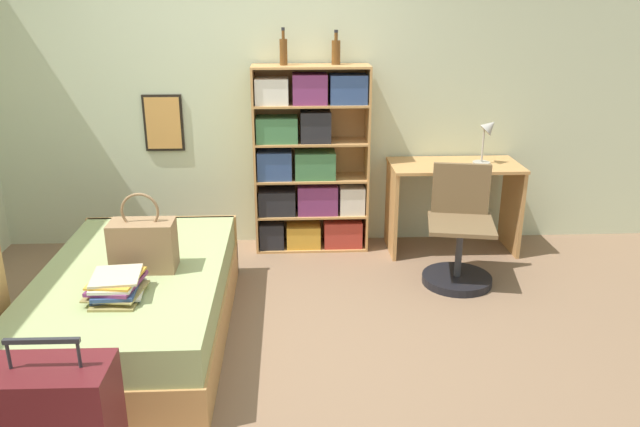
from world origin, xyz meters
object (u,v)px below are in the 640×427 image
at_px(bottle_brown, 336,51).
at_px(bottle_green, 283,51).
at_px(bed, 136,303).
at_px(handbag, 143,245).
at_px(desk, 453,192).
at_px(desk_lamp, 488,133).
at_px(desk_chair, 459,247).
at_px(bookcase, 308,165).
at_px(book_stack_on_bed, 117,286).

bearing_deg(bottle_brown, bottle_green, -175.36).
distance_m(bed, bottle_brown, 2.46).
bearing_deg(handbag, desk, 31.24).
distance_m(desk_lamp, desk_chair, 1.02).
bearing_deg(desk_lamp, desk, 177.96).
distance_m(bottle_brown, desk_lamp, 1.39).
height_order(handbag, bottle_green, bottle_green).
bearing_deg(desk_chair, bottle_brown, 138.60).
distance_m(bed, bottle_green, 2.24).
height_order(bookcase, bottle_brown, bottle_brown).
relative_size(book_stack_on_bed, bottle_green, 1.34).
height_order(desk, desk_chair, desk_chair).
bearing_deg(desk_chair, bottle_green, 150.16).
relative_size(book_stack_on_bed, desk_chair, 0.44).
relative_size(bed, handbag, 3.94).
height_order(book_stack_on_bed, desk_chair, desk_chair).
bearing_deg(bottle_green, desk_chair, -29.84).
relative_size(book_stack_on_bed, bottle_brown, 1.44).
distance_m(bottle_green, bottle_brown, 0.42).
bearing_deg(desk_chair, bookcase, 146.62).
height_order(bed, bottle_brown, bottle_brown).
relative_size(bottle_green, desk_chair, 0.33).
height_order(handbag, bottle_brown, bottle_brown).
xyz_separation_m(bookcase, desk_chair, (1.11, -0.73, -0.46)).
bearing_deg(desk_chair, desk, 81.05).
height_order(book_stack_on_bed, desk_lamp, desk_lamp).
bearing_deg(bookcase, book_stack_on_bed, -121.33).
relative_size(book_stack_on_bed, desk_lamp, 0.98).
height_order(book_stack_on_bed, desk, desk).
bearing_deg(book_stack_on_bed, desk_chair, 26.34).
height_order(book_stack_on_bed, bottle_brown, bottle_brown).
relative_size(handbag, bookcase, 0.32).
bearing_deg(desk, bookcase, 174.89).
bearing_deg(handbag, desk_chair, 19.02).
bearing_deg(desk_lamp, desk_chair, -119.42).
xyz_separation_m(bed, book_stack_on_bed, (0.01, -0.38, 0.30)).
bearing_deg(desk, bottle_green, 175.06).
distance_m(desk, desk_chair, 0.67).
height_order(handbag, bookcase, bookcase).
bearing_deg(desk, handbag, -148.76).
distance_m(bed, desk_lamp, 3.00).
bearing_deg(bottle_green, bottle_brown, 4.64).
relative_size(handbag, desk_lamp, 1.25).
xyz_separation_m(book_stack_on_bed, desk, (2.32, 1.72, -0.02)).
bearing_deg(desk_lamp, bottle_brown, 172.44).
height_order(bed, desk, desk).
height_order(bottle_brown, desk, bottle_brown).
distance_m(handbag, bottle_brown, 2.22).
relative_size(desk, desk_lamp, 2.73).
bearing_deg(desk_lamp, bottle_green, 175.50).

